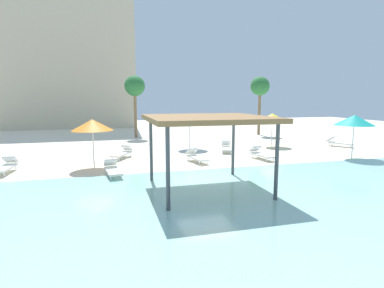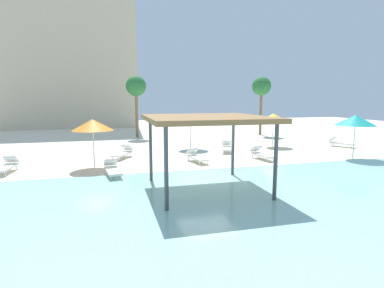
# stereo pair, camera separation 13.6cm
# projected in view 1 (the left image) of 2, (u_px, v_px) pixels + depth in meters

# --- Properties ---
(ground_plane) EXTENTS (80.00, 80.00, 0.00)m
(ground_plane) POSITION_uv_depth(u_px,v_px,m) (207.00, 178.00, 14.16)
(ground_plane) COLOR beige
(lagoon_water) EXTENTS (44.00, 13.50, 0.04)m
(lagoon_water) POSITION_uv_depth(u_px,v_px,m) (262.00, 220.00, 9.15)
(lagoon_water) COLOR #99D1C6
(lagoon_water) RESTS_ON ground
(shade_pavilion) EXTENTS (4.58, 4.58, 2.95)m
(shade_pavilion) POSITION_uv_depth(u_px,v_px,m) (207.00, 120.00, 11.85)
(shade_pavilion) COLOR #42474C
(shade_pavilion) RESTS_ON ground
(beach_umbrella_orange_1) EXTENTS (2.14, 2.14, 2.57)m
(beach_umbrella_orange_1) POSITION_uv_depth(u_px,v_px,m) (92.00, 125.00, 15.91)
(beach_umbrella_orange_1) COLOR silver
(beach_umbrella_orange_1) RESTS_ON ground
(beach_umbrella_teal_2) EXTENTS (2.30, 2.30, 2.67)m
(beach_umbrella_teal_2) POSITION_uv_depth(u_px,v_px,m) (354.00, 120.00, 18.44)
(beach_umbrella_teal_2) COLOR silver
(beach_umbrella_teal_2) RESTS_ON ground
(beach_umbrella_yellow_3) EXTENTS (1.92, 1.92, 2.53)m
(beach_umbrella_yellow_3) POSITION_uv_depth(u_px,v_px,m) (272.00, 117.00, 23.34)
(beach_umbrella_yellow_3) COLOR silver
(beach_umbrella_yellow_3) RESTS_ON ground
(beach_umbrella_blue_4) EXTENTS (2.09, 2.09, 2.50)m
(beach_umbrella_blue_4) POSITION_uv_depth(u_px,v_px,m) (190.00, 119.00, 22.02)
(beach_umbrella_blue_4) COLOR silver
(beach_umbrella_blue_4) RESTS_ON ground
(lounge_chair_0) EXTENTS (1.49, 1.93, 0.74)m
(lounge_chair_0) POSITION_uv_depth(u_px,v_px,m) (338.00, 142.00, 23.48)
(lounge_chair_0) COLOR white
(lounge_chair_0) RESTS_ON ground
(lounge_chair_1) EXTENTS (0.95, 1.98, 0.74)m
(lounge_chair_1) POSITION_uv_depth(u_px,v_px,m) (196.00, 156.00, 17.65)
(lounge_chair_1) COLOR white
(lounge_chair_1) RESTS_ON ground
(lounge_chair_2) EXTENTS (1.21, 1.99, 0.74)m
(lounge_chair_2) POSITION_uv_depth(u_px,v_px,m) (226.00, 147.00, 21.06)
(lounge_chair_2) COLOR white
(lounge_chair_2) RESTS_ON ground
(lounge_chair_3) EXTENTS (0.86, 1.96, 0.74)m
(lounge_chair_3) POSITION_uv_depth(u_px,v_px,m) (113.00, 169.00, 14.44)
(lounge_chair_3) COLOR white
(lounge_chair_3) RESTS_ON ground
(lounge_chair_4) EXTENTS (0.87, 1.96, 0.74)m
(lounge_chair_4) POSITION_uv_depth(u_px,v_px,m) (261.00, 154.00, 18.53)
(lounge_chair_4) COLOR white
(lounge_chair_4) RESTS_ON ground
(lounge_chair_5) EXTENTS (1.46, 1.94, 0.74)m
(lounge_chair_5) POSITION_uv_depth(u_px,v_px,m) (123.00, 153.00, 18.86)
(lounge_chair_5) COLOR white
(lounge_chair_5) RESTS_ON ground
(lounge_chair_6) EXTENTS (0.76, 1.94, 0.74)m
(lounge_chair_6) POSITION_uv_depth(u_px,v_px,m) (6.00, 166.00, 15.05)
(lounge_chair_6) COLOR white
(lounge_chair_6) RESTS_ON ground
(palm_tree_0) EXTENTS (1.90, 1.90, 5.78)m
(palm_tree_0) POSITION_uv_depth(u_px,v_px,m) (135.00, 87.00, 28.41)
(palm_tree_0) COLOR brown
(palm_tree_0) RESTS_ON ground
(palm_tree_1) EXTENTS (1.90, 1.90, 5.86)m
(palm_tree_1) POSITION_uv_depth(u_px,v_px,m) (260.00, 87.00, 30.68)
(palm_tree_1) COLOR brown
(palm_tree_1) RESTS_ON ground
(hotel_block_0) EXTENTS (16.89, 9.80, 20.31)m
(hotel_block_0) POSITION_uv_depth(u_px,v_px,m) (67.00, 49.00, 40.19)
(hotel_block_0) COLOR beige
(hotel_block_0) RESTS_ON ground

